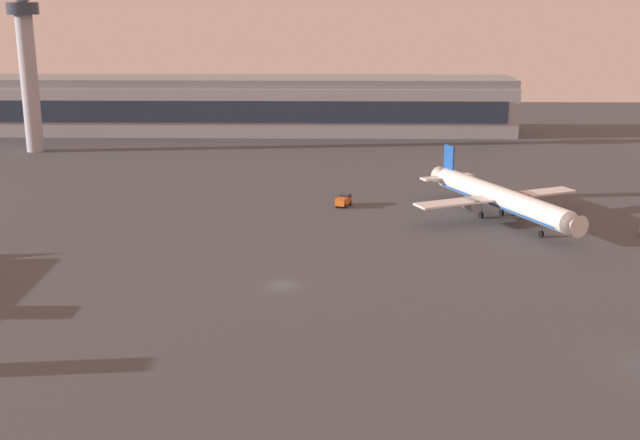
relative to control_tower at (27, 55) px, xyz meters
name	(u,v)px	position (x,y,z in m)	size (l,w,h in m)	color
ground_plane	(283,286)	(71.87, -102.34, -24.91)	(416.00, 416.00, 0.00)	#424449
terminal_building	(232,105)	(48.45, 31.89, -16.82)	(166.38, 22.40, 16.40)	#9EA3AD
control_tower	(27,55)	(0.00, 0.00, 0.00)	(8.00, 8.00, 43.42)	#A8A8B2
airplane_near_gate	(499,198)	(109.18, -66.11, -20.77)	(31.80, 40.24, 10.96)	silver
baggage_tractor	(344,200)	(80.92, -56.81, -23.73)	(3.38, 4.57, 2.25)	#D85919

